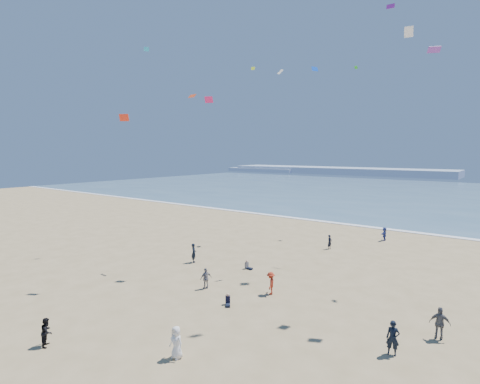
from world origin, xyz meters
The scene contains 7 objects.
ocean centered at (0.00, 95.00, 0.03)m, with size 220.00×100.00×0.06m, color #476B84.
surf_line centered at (0.00, 45.00, 0.04)m, with size 220.00×1.20×0.08m, color white.
headland_far centered at (-60.00, 170.00, 1.60)m, with size 110.00×20.00×3.20m, color #7A8EA8.
headland_near centered at (-100.00, 165.00, 1.00)m, with size 40.00×14.00×2.00m, color #7A8EA8.
standing_flyers centered at (6.52, 12.77, 0.88)m, with size 32.92×43.94×1.94m.
seated_group centered at (3.87, 6.75, 0.42)m, with size 17.73×21.55×0.84m.
kites_aloft centered at (9.18, 12.98, 15.37)m, with size 45.28×44.78×25.76m.
Camera 1 is at (15.16, -9.37, 10.98)m, focal length 28.00 mm.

